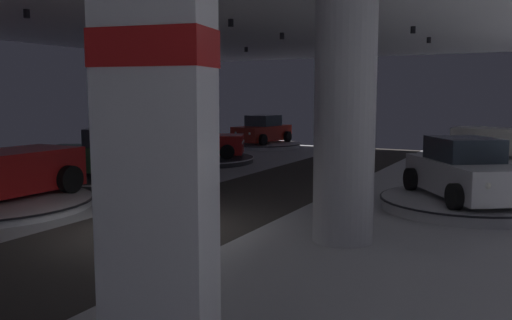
{
  "coord_description": "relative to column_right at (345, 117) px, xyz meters",
  "views": [
    {
      "loc": [
        8.07,
        -10.0,
        3.24
      ],
      "look_at": [
        1.1,
        3.33,
        1.4
      ],
      "focal_mm": 37.71,
      "sensor_mm": 36.0,
      "label": 1
    }
  ],
  "objects": [
    {
      "name": "display_car_mid_left",
      "position": [
        -10.19,
        3.71,
        -1.68
      ],
      "size": [
        4.53,
        3.7,
        1.71
      ],
      "color": "#2D5638",
      "rests_on": "display_platform_mid_left"
    },
    {
      "name": "column_right",
      "position": [
        0.0,
        0.0,
        0.0
      ],
      "size": [
        1.33,
        1.33,
        5.5
      ],
      "color": "silver",
      "rests_on": "ground"
    },
    {
      "name": "display_platform_mid_left",
      "position": [
        -10.21,
        3.7,
        -2.58
      ],
      "size": [
        4.93,
        4.93,
        0.3
      ],
      "color": "#333338",
      "rests_on": "ground"
    },
    {
      "name": "display_platform_mid_right",
      "position": [
        2.0,
        4.67,
        -2.57
      ],
      "size": [
        4.64,
        4.64,
        0.33
      ],
      "color": "#B7B7BC",
      "rests_on": "ground"
    },
    {
      "name": "display_car_deep_left",
      "position": [
        -11.32,
        18.32,
        -1.73
      ],
      "size": [
        2.58,
        4.37,
        1.71
      ],
      "color": "maroon",
      "rests_on": "display_platform_deep_left"
    },
    {
      "name": "display_platform_deep_left",
      "position": [
        -11.33,
        18.29,
        -2.6
      ],
      "size": [
        4.77,
        4.77,
        0.26
      ],
      "color": "silver",
      "rests_on": "ground"
    },
    {
      "name": "display_car_far_left",
      "position": [
        -10.65,
        10.22,
        -1.72
      ],
      "size": [
        4.56,
        3.54,
        1.71
      ],
      "color": "red",
      "rests_on": "display_platform_far_left"
    },
    {
      "name": "visitor_walking_near",
      "position": [
        -5.36,
        0.24,
        -1.84
      ],
      "size": [
        0.32,
        0.32,
        1.59
      ],
      "color": "black",
      "rests_on": "ground"
    },
    {
      "name": "display_platform_far_left",
      "position": [
        -10.62,
        10.24,
        -2.6
      ],
      "size": [
        5.3,
        5.3,
        0.26
      ],
      "color": "#333338",
      "rests_on": "ground"
    },
    {
      "name": "display_platform_deep_right",
      "position": [
        2.78,
        16.75,
        -2.59
      ],
      "size": [
        5.86,
        5.86,
        0.28
      ],
      "color": "#B7B7BC",
      "rests_on": "ground"
    },
    {
      "name": "ground",
      "position": [
        -4.36,
        -1.25,
        -2.77
      ],
      "size": [
        24.0,
        44.0,
        0.06
      ],
      "color": "#B2B2B7"
    },
    {
      "name": "brand_sign_pylon",
      "position": [
        0.45,
        -7.11,
        -0.48
      ],
      "size": [
        1.36,
        0.87,
        4.4
      ],
      "color": "slate",
      "rests_on": "ground"
    },
    {
      "name": "display_car_mid_right",
      "position": [
        1.99,
        4.7,
        -1.66
      ],
      "size": [
        3.83,
        4.49,
        1.71
      ],
      "color": "silver",
      "rests_on": "display_platform_mid_right"
    }
  ]
}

